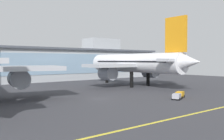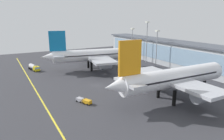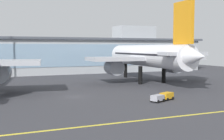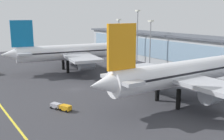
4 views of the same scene
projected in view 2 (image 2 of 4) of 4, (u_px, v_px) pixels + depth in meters
The scene contains 10 objects.
ground_plane at pixel (96, 85), 82.03m from camera, with size 193.06×193.06×0.00m, color #38383D.
taxiway_centreline_stripe at pixel (39, 95), 71.61m from camera, with size 154.45×0.50×0.01m, color yellow.
terminal_building at pixel (193, 56), 103.99m from camera, with size 140.90×14.00×18.80m.
airliner_near_left at pixel (96, 55), 106.33m from camera, with size 40.29×53.08×20.06m.
airliner_near_right at pixel (174, 78), 66.01m from camera, with size 34.12×48.97×20.36m.
fuel_tanker_truck at pixel (34, 67), 105.08m from camera, with size 9.35×4.54×2.90m.
baggage_tug_near at pixel (84, 101), 65.07m from camera, with size 5.73×3.76×1.40m.
apron_light_mast_west at pixel (147, 36), 120.10m from camera, with size 1.80×1.80×23.98m.
apron_light_mast_centre at pixel (157, 42), 109.79m from camera, with size 1.80×1.80×19.70m.
apron_light_mast_east at pixel (132, 39), 128.88m from camera, with size 1.80×1.80×19.81m.
Camera 2 is at (71.07, -32.62, 26.29)m, focal length 33.16 mm.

